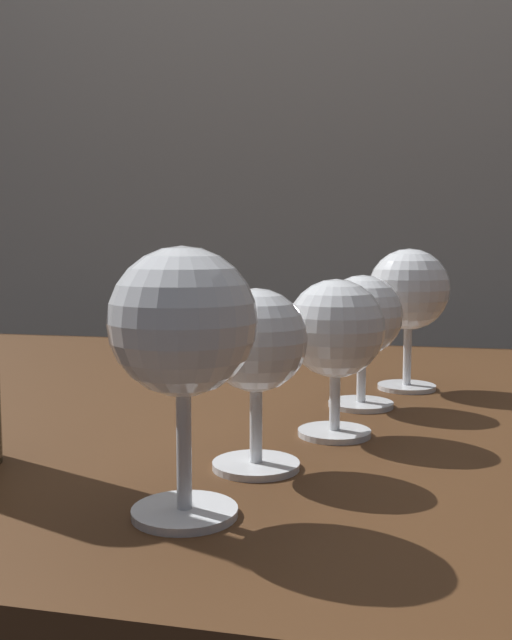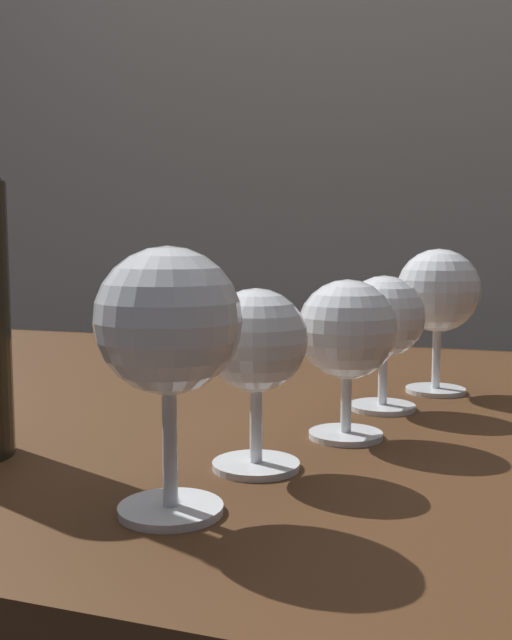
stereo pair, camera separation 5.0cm
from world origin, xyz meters
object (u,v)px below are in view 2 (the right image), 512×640
object	(u,v)px
wine_glass_merlot	(256,345)
wine_glass_cabernet	(347,332)
wine_glass_chardonnay	(168,327)
wine_glass_empty	(384,321)
wine_glass_white	(438,293)

from	to	relation	value
wine_glass_merlot	wine_glass_cabernet	size ratio (longest dim) A/B	0.98
wine_glass_chardonnay	wine_glass_cabernet	world-z (taller)	wine_glass_chardonnay
wine_glass_chardonnay	wine_glass_cabernet	xyz separation A→B (m)	(0.07, 0.20, -0.02)
wine_glass_chardonnay	wine_glass_empty	distance (m)	0.32
wine_glass_empty	wine_glass_white	size ratio (longest dim) A/B	0.84
wine_glass_merlot	wine_glass_empty	xyz separation A→B (m)	(0.06, 0.21, -0.00)
wine_glass_chardonnay	wine_glass_white	bearing A→B (deg)	73.29
wine_glass_merlot	wine_glass_cabernet	bearing A→B (deg)	66.06
wine_glass_merlot	wine_glass_white	xyz separation A→B (m)	(0.10, 0.31, 0.02)
wine_glass_merlot	wine_glass_white	size ratio (longest dim) A/B	0.83
wine_glass_merlot	wine_glass_white	world-z (taller)	wine_glass_white
wine_glass_cabernet	wine_glass_white	world-z (taller)	wine_glass_white
wine_glass_chardonnay	wine_glass_white	distance (m)	0.43
wine_glass_empty	wine_glass_merlot	bearing A→B (deg)	-105.27
wine_glass_chardonnay	wine_glass_merlot	world-z (taller)	wine_glass_chardonnay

